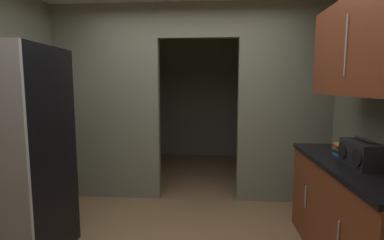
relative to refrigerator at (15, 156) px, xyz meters
name	(u,v)px	position (x,y,z in m)	size (l,w,h in m)	color
kitchen_partition	(187,99)	(1.37, 1.48, 0.43)	(3.66, 0.12, 2.59)	gray
adjoining_room_shell	(197,98)	(1.41, 3.27, 0.36)	(3.66, 2.57, 2.59)	gray
refrigerator	(15,156)	(0.00, 0.00, 0.00)	(0.73, 0.78, 1.87)	black
lower_cabinet_run	(358,217)	(2.92, 0.05, -0.48)	(0.64, 1.65, 0.91)	brown
upper_cabinet_counterside	(370,45)	(2.92, 0.05, 0.92)	(0.36, 1.48, 0.79)	brown
boombox	(362,154)	(2.89, -0.01, 0.07)	(0.20, 0.40, 0.22)	black
book_stack	(342,150)	(2.87, 0.31, 0.03)	(0.14, 0.16, 0.11)	#2D609E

